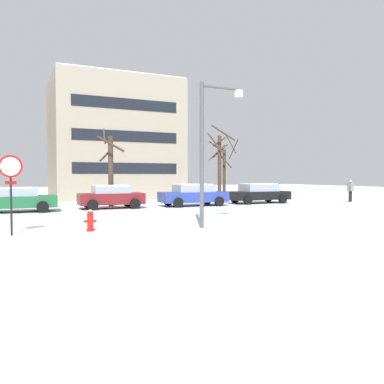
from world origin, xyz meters
name	(u,v)px	position (x,y,z in m)	size (l,w,h in m)	color
ground_plane	(56,228)	(0.00, 0.00, 0.00)	(120.00, 120.00, 0.00)	white
road_surface	(49,220)	(0.00, 3.04, 0.00)	(80.00, 8.08, 0.00)	silver
stop_sign	(11,179)	(-1.54, -1.25, 1.91)	(0.76, 0.14, 2.72)	black
fire_hydrant	(90,220)	(1.06, -1.34, 0.40)	(0.44, 0.30, 0.79)	red
street_lamp	(210,139)	(5.51, -2.20, 3.46)	(1.90, 0.36, 5.62)	#4C4F54
parked_car_green	(14,199)	(-1.47, 7.87, 0.72)	(4.49, 2.22, 1.39)	#1E6038
parked_car_maroon	(111,197)	(4.00, 8.11, 0.74)	(3.95, 2.06, 1.44)	maroon
parked_car_blue	(193,195)	(9.46, 7.80, 0.76)	(4.53, 2.14, 1.48)	#283D93
parked_car_black	(259,193)	(14.93, 8.16, 0.75)	(4.60, 2.13, 1.47)	black
pedestrian_crossing	(350,189)	(22.30, 6.46, 0.99)	(0.47, 0.42, 1.71)	black
tree_far_left	(224,170)	(13.69, 11.13, 2.49)	(2.01, 1.82, 5.33)	#423326
tree_far_mid	(219,164)	(13.07, 10.79, 2.95)	(1.91, 1.94, 5.83)	#423326
tree_far_right	(110,168)	(4.33, 9.71, 2.52)	(1.73, 1.79, 5.12)	#423326
building_far_right	(113,140)	(7.07, 20.37, 5.33)	(11.01, 9.42, 10.67)	#9E937F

